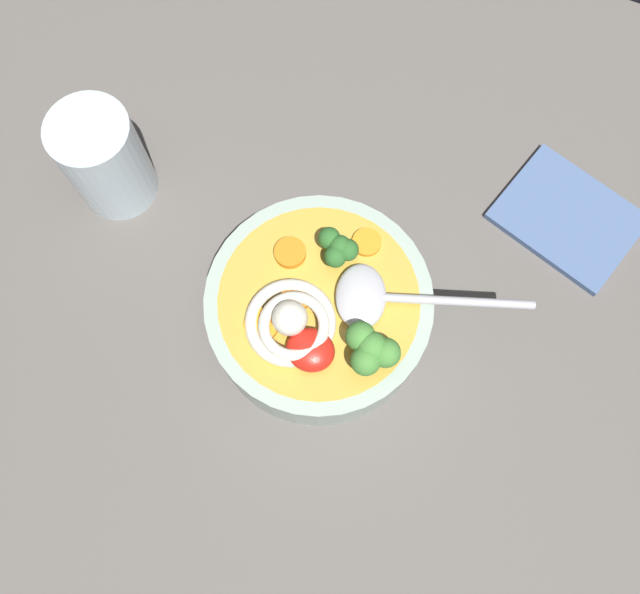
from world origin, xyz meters
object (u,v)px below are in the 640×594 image
drinking_glass (105,160)px  soup_bowl (320,307)px  folded_napkin (568,218)px  noodle_pile (291,322)px  soup_spoon (377,297)px

drinking_glass → soup_bowl: bearing=-11.4°
folded_napkin → drinking_glass: bearing=-161.7°
noodle_pile → drinking_glass: bearing=160.3°
drinking_glass → noodle_pile: bearing=-19.7°
noodle_pile → drinking_glass: 24.77cm
soup_bowl → drinking_glass: size_ratio=1.81×
noodle_pile → soup_spoon: noodle_pile is taller
folded_napkin → noodle_pile: bearing=-131.8°
noodle_pile → drinking_glass: size_ratio=0.78×
soup_spoon → folded_napkin: bearing=30.9°
soup_bowl → folded_napkin: size_ratio=1.53×
soup_bowl → soup_spoon: soup_spoon is taller
soup_bowl → noodle_pile: 5.62cm
noodle_pile → folded_napkin: size_ratio=0.66×
noodle_pile → folded_napkin: bearing=48.2°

